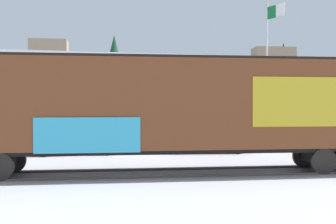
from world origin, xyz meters
TOP-DOWN VIEW (x-y plane):
  - ground_plane at (0.00, 0.00)m, footprint 260.00×260.00m
  - track at (0.83, -0.09)m, footprint 59.94×6.33m
  - freight_car at (-0.38, -0.00)m, footprint 18.06×4.11m
  - flagpole at (9.19, 11.75)m, footprint 0.73×1.47m
  - hillside at (0.01, 59.22)m, footprint 135.32×38.81m
  - parked_car_tan at (-3.76, 6.14)m, footprint 4.32×2.00m
  - parked_car_red at (2.59, 5.65)m, footprint 4.67×2.36m
  - parked_car_green at (8.12, 5.64)m, footprint 4.63×2.28m

SIDE VIEW (x-z plane):
  - ground_plane at x=0.00m, z-range 0.00..0.00m
  - track at x=0.83m, z-range 0.00..0.08m
  - parked_car_green at x=8.12m, z-range -0.02..1.69m
  - parked_car_red at x=2.59m, z-range 0.02..1.70m
  - parked_car_tan at x=-3.76m, z-range 0.00..1.72m
  - freight_car at x=-0.38m, z-range 0.30..4.46m
  - hillside at x=0.01m, z-range -2.14..11.93m
  - flagpole at x=9.19m, z-range 1.34..10.94m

